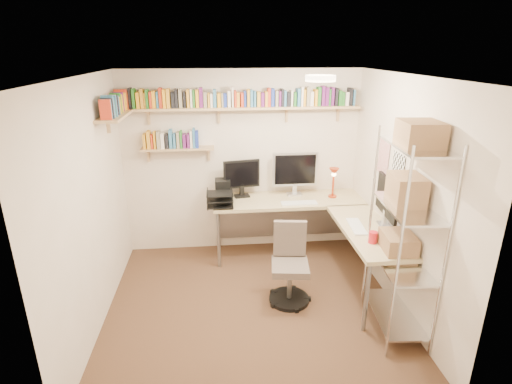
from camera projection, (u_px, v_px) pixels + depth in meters
ground at (252, 305)px, 4.51m from camera, size 3.20×3.20×0.00m
room_shell at (252, 175)px, 3.99m from camera, size 3.24×3.04×2.52m
wall_shelves at (209, 109)px, 5.00m from camera, size 3.12×1.09×0.80m
corner_desk at (300, 206)px, 5.15m from camera, size 2.20×2.10×1.43m
office_chair at (290, 269)px, 4.52m from camera, size 0.48×0.49×0.92m
wire_rack at (406, 205)px, 3.76m from camera, size 0.51×0.91×2.15m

